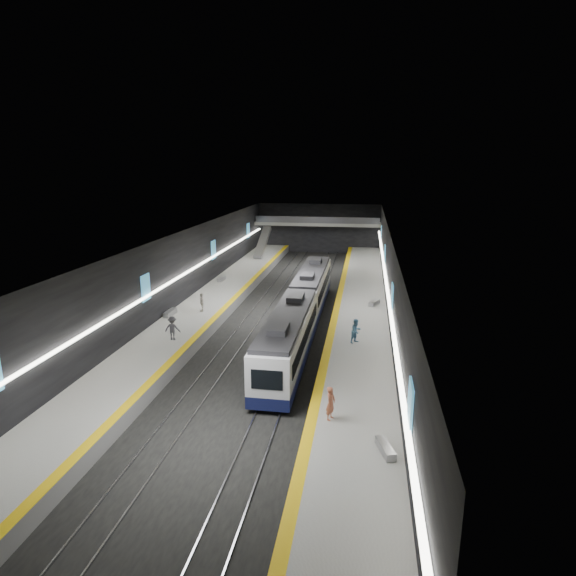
% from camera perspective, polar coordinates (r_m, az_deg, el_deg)
% --- Properties ---
extents(ground, '(70.00, 70.00, 0.00)m').
position_cam_1_polar(ground, '(46.78, -0.76, -3.36)').
color(ground, black).
rests_on(ground, ground).
extents(ceiling, '(20.00, 70.00, 0.04)m').
position_cam_1_polar(ceiling, '(44.96, -0.79, 6.39)').
color(ceiling, beige).
rests_on(ceiling, wall_left).
extents(wall_left, '(0.04, 70.00, 8.00)m').
position_cam_1_polar(wall_left, '(48.42, -12.51, 1.82)').
color(wall_left, black).
rests_on(wall_left, ground).
extents(wall_right, '(0.04, 70.00, 8.00)m').
position_cam_1_polar(wall_right, '(45.08, 11.84, 0.92)').
color(wall_right, black).
rests_on(wall_right, ground).
extents(wall_back, '(20.00, 0.04, 8.00)m').
position_cam_1_polar(wall_back, '(79.87, 3.65, 7.07)').
color(wall_back, black).
rests_on(wall_back, ground).
extents(platform_left, '(5.00, 70.00, 1.00)m').
position_cam_1_polar(platform_left, '(48.45, -9.54, -2.31)').
color(platform_left, slate).
rests_on(platform_left, ground).
extents(tile_surface_left, '(5.00, 70.00, 0.02)m').
position_cam_1_polar(tile_surface_left, '(48.30, -9.56, -1.73)').
color(tile_surface_left, '#989893').
rests_on(tile_surface_left, platform_left).
extents(tactile_strip_left, '(0.60, 70.00, 0.02)m').
position_cam_1_polar(tactile_strip_left, '(47.65, -7.06, -1.85)').
color(tactile_strip_left, yellow).
rests_on(tactile_strip_left, platform_left).
extents(platform_right, '(5.00, 70.00, 1.00)m').
position_cam_1_polar(platform_right, '(45.97, 8.50, -3.19)').
color(platform_right, slate).
rests_on(platform_right, ground).
extents(tile_surface_right, '(5.00, 70.00, 0.02)m').
position_cam_1_polar(tile_surface_right, '(45.81, 8.52, -2.59)').
color(tile_surface_right, '#989893').
rests_on(tile_surface_right, platform_right).
extents(tactile_strip_right, '(0.60, 70.00, 0.02)m').
position_cam_1_polar(tactile_strip_right, '(45.88, 5.77, -2.46)').
color(tactile_strip_right, yellow).
rests_on(tactile_strip_right, platform_right).
extents(rails, '(6.52, 70.00, 0.12)m').
position_cam_1_polar(rails, '(46.76, -0.76, -3.29)').
color(rails, gray).
rests_on(rails, ground).
extents(train, '(2.69, 30.04, 3.60)m').
position_cam_1_polar(train, '(42.02, 1.65, -2.32)').
color(train, '#11153E').
rests_on(train, ground).
extents(ad_posters, '(19.94, 53.50, 2.20)m').
position_cam_1_polar(ad_posters, '(46.55, -0.56, 2.29)').
color(ad_posters, '#4195C3').
rests_on(ad_posters, wall_left).
extents(cove_light_left, '(0.25, 68.60, 0.12)m').
position_cam_1_polar(cove_light_left, '(48.39, -12.28, 1.58)').
color(cove_light_left, white).
rests_on(cove_light_left, wall_left).
extents(cove_light_right, '(0.25, 68.60, 0.12)m').
position_cam_1_polar(cove_light_right, '(45.12, 11.57, 0.68)').
color(cove_light_right, white).
rests_on(cove_light_right, wall_right).
extents(mezzanine_bridge, '(20.00, 3.00, 1.50)m').
position_cam_1_polar(mezzanine_bridge, '(77.70, 3.51, 7.64)').
color(mezzanine_bridge, gray).
rests_on(mezzanine_bridge, wall_left).
extents(escalator, '(1.20, 7.50, 3.92)m').
position_cam_1_polar(escalator, '(72.39, -3.03, 5.42)').
color(escalator, '#99999E').
rests_on(escalator, platform_left).
extents(bench_left_near, '(0.61, 1.94, 0.47)m').
position_cam_1_polar(bench_left_near, '(44.99, -13.79, -2.88)').
color(bench_left_near, '#99999E').
rests_on(bench_left_near, platform_left).
extents(bench_left_far, '(0.59, 1.84, 0.45)m').
position_cam_1_polar(bench_left_far, '(57.12, -7.89, 1.10)').
color(bench_left_far, '#99999E').
rests_on(bench_left_far, platform_left).
extents(bench_right_near, '(0.99, 1.79, 0.42)m').
position_cam_1_polar(bench_right_near, '(24.65, 11.46, -18.13)').
color(bench_right_near, '#99999E').
rests_on(bench_right_near, platform_right).
extents(bench_right_far, '(1.16, 1.89, 0.45)m').
position_cam_1_polar(bench_right_far, '(47.64, 10.17, -1.72)').
color(bench_right_far, '#99999E').
rests_on(bench_right_far, platform_right).
extents(passenger_right_a, '(0.67, 0.80, 1.88)m').
position_cam_1_polar(passenger_right_a, '(26.56, 5.07, -13.49)').
color(passenger_right_a, '#B86144').
rests_on(passenger_right_a, platform_right).
extents(passenger_right_b, '(1.15, 1.16, 1.89)m').
position_cam_1_polar(passenger_right_b, '(37.31, 8.07, -5.09)').
color(passenger_right_b, teal).
rests_on(passenger_right_b, platform_right).
extents(passenger_left_a, '(0.76, 1.12, 1.76)m').
position_cam_1_polar(passenger_left_a, '(45.38, -10.19, -1.68)').
color(passenger_left_a, beige).
rests_on(passenger_left_a, platform_left).
extents(passenger_left_b, '(1.24, 0.74, 1.89)m').
position_cam_1_polar(passenger_left_b, '(38.61, -13.53, -4.67)').
color(passenger_left_b, '#403F47').
rests_on(passenger_left_b, platform_left).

